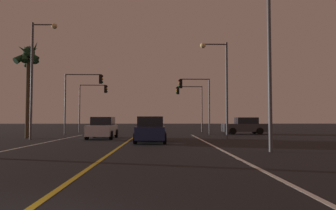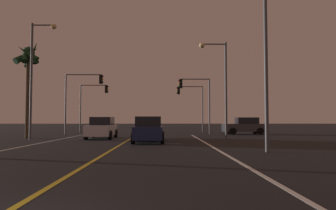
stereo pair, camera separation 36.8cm
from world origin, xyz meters
TOP-DOWN VIEW (x-y plane):
  - lane_edge_right at (5.29, 10.21)m, footprint 0.16×32.41m
  - lane_center_divider at (0.00, 10.21)m, footprint 0.16×32.41m
  - car_crossing_side at (10.83, 27.57)m, footprint 4.30×2.02m
  - car_lead_same_lane at (1.61, 16.53)m, footprint 2.02×4.30m
  - car_oncoming at (-2.30, 20.75)m, footprint 2.02×4.30m
  - traffic_light_near_right at (5.67, 26.91)m, footprint 3.17×0.36m
  - traffic_light_near_left at (-5.41, 26.91)m, footprint 3.80×0.36m
  - traffic_light_far_right at (5.67, 32.41)m, footprint 3.13×0.36m
  - traffic_light_far_left at (-5.59, 32.41)m, footprint 3.32×0.36m
  - street_lamp_right_near at (6.93, 10.62)m, footprint 2.26×0.44m
  - street_lamp_left_mid at (-7.03, 19.56)m, footprint 1.93×0.44m
  - street_lamp_right_far at (6.92, 20.07)m, footprint 2.17×0.44m
  - palm_tree_left_mid at (-8.36, 21.22)m, footprint 2.15×2.10m

SIDE VIEW (x-z plane):
  - lane_edge_right at x=5.29m, z-range 0.00..0.01m
  - lane_center_divider at x=0.00m, z-range 0.00..0.01m
  - car_crossing_side at x=10.83m, z-range -0.03..1.67m
  - car_lead_same_lane at x=1.61m, z-range -0.03..1.67m
  - car_oncoming at x=-2.30m, z-range -0.03..1.67m
  - traffic_light_far_right at x=5.67m, z-range 1.31..6.71m
  - traffic_light_far_left at x=-5.59m, z-range 1.35..6.90m
  - traffic_light_near_right at x=5.67m, z-range 1.35..6.92m
  - traffic_light_near_left at x=-5.41m, z-range 1.46..7.45m
  - street_lamp_right_far at x=6.92m, z-range 1.05..8.59m
  - street_lamp_right_near at x=6.93m, z-range 1.10..9.48m
  - street_lamp_left_mid at x=-7.03m, z-range 1.09..9.93m
  - palm_tree_left_mid at x=-8.36m, z-range 2.22..10.13m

